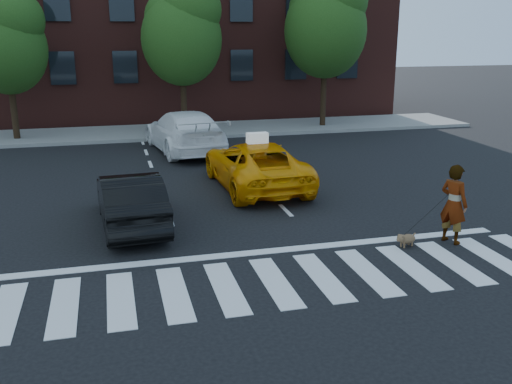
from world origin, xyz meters
TOP-DOWN VIEW (x-y plane):
  - ground at (0.00, 0.00)m, footprint 120.00×120.00m
  - crosswalk at (0.00, 0.00)m, footprint 13.00×2.40m
  - stop_line at (0.00, 1.60)m, footprint 12.00×0.30m
  - sidewalk_far at (0.00, 17.50)m, footprint 30.00×4.00m
  - building at (0.00, 25.00)m, footprint 26.00×10.00m
  - tree_left at (-6.97, 17.00)m, footprint 3.39×3.38m
  - tree_mid at (0.53, 17.00)m, footprint 3.69×3.69m
  - tree_right at (7.53, 17.00)m, footprint 4.00×4.00m
  - taxi at (1.40, 6.97)m, footprint 2.63×5.34m
  - black_sedan at (-2.59, 4.16)m, footprint 1.73×4.28m
  - white_suv at (-0.04, 12.98)m, footprint 3.08×6.03m
  - woman at (4.63, 1.10)m, footprint 0.68×0.81m
  - dog at (3.45, 1.09)m, footprint 0.57×0.32m
  - taxi_sign at (1.40, 6.77)m, footprint 0.66×0.31m

SIDE VIEW (x-z plane):
  - ground at x=0.00m, z-range 0.00..0.00m
  - crosswalk at x=0.00m, z-range 0.00..0.01m
  - stop_line at x=0.00m, z-range 0.00..0.01m
  - sidewalk_far at x=0.00m, z-range 0.00..0.15m
  - dog at x=3.45m, z-range 0.03..0.36m
  - black_sedan at x=-2.59m, z-range 0.00..1.38m
  - taxi at x=1.40m, z-range 0.00..1.46m
  - white_suv at x=-0.04m, z-range 0.00..1.68m
  - woman at x=4.63m, z-range 0.00..1.88m
  - taxi_sign at x=1.40m, z-range 1.46..1.78m
  - tree_left at x=-6.97m, z-range 1.19..7.69m
  - tree_mid at x=0.53m, z-range 1.30..8.40m
  - tree_right at x=7.53m, z-range 1.41..9.11m
  - building at x=0.00m, z-range 0.00..12.00m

